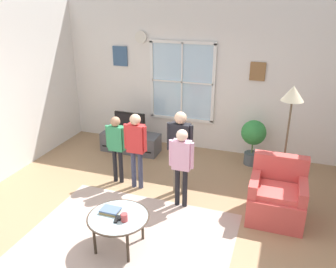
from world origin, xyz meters
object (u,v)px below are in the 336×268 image
object	(u,v)px
coffee_table	(118,218)
cup	(124,217)
person_pink_shirt	(182,160)
tv_stand	(131,142)
person_red_shirt	(136,143)
television	(130,123)
remote_near_books	(117,219)
potted_plant_by_window	(253,137)
book_stack	(110,211)
floor_lamp	(291,106)
remote_near_cup	(121,217)
person_black_shirt	(180,144)
person_green_shirt	(117,142)

from	to	relation	value
coffee_table	cup	distance (m)	0.15
cup	person_pink_shirt	size ratio (longest dim) A/B	0.08
tv_stand	person_red_shirt	xyz separation A→B (m)	(0.71, -1.29, 0.61)
television	coffee_table	size ratio (longest dim) A/B	0.83
remote_near_books	potted_plant_by_window	xyz separation A→B (m)	(1.29, 2.99, 0.10)
book_stack	cup	world-z (taller)	cup
floor_lamp	remote_near_cup	bearing A→B (deg)	-133.97
person_black_shirt	floor_lamp	bearing A→B (deg)	14.10
book_stack	remote_near_books	world-z (taller)	book_stack
tv_stand	television	world-z (taller)	television
remote_near_books	person_red_shirt	xyz separation A→B (m)	(-0.39, 1.49, 0.34)
television	coffee_table	world-z (taller)	television
person_red_shirt	person_pink_shirt	distance (m)	0.89
television	book_stack	xyz separation A→B (m)	(0.96, -2.66, -0.14)
coffee_table	person_black_shirt	distance (m)	1.59
remote_near_books	floor_lamp	xyz separation A→B (m)	(1.85, 1.95, 1.05)
book_stack	person_green_shirt	distance (m)	1.59
coffee_table	book_stack	size ratio (longest dim) A/B	3.25
tv_stand	cup	distance (m)	3.04
television	potted_plant_by_window	distance (m)	2.41
tv_stand	cup	xyz separation A→B (m)	(1.21, -2.77, 0.31)
tv_stand	book_stack	world-z (taller)	book_stack
tv_stand	person_red_shirt	size ratio (longest dim) A/B	0.92
television	person_pink_shirt	bearing A→B (deg)	-45.21
cup	person_red_shirt	world-z (taller)	person_red_shirt
person_pink_shirt	person_red_shirt	bearing A→B (deg)	161.47
cup	coffee_table	bearing A→B (deg)	153.43
person_red_shirt	tv_stand	bearing A→B (deg)	118.97
remote_near_books	person_red_shirt	size ratio (longest dim) A/B	0.11
person_black_shirt	potted_plant_by_window	distance (m)	1.75
person_black_shirt	floor_lamp	xyz separation A→B (m)	(1.54, 0.39, 0.65)
tv_stand	book_stack	distance (m)	2.84
person_green_shirt	television	bearing A→B (deg)	105.23
tv_stand	person_green_shirt	xyz separation A→B (m)	(0.33, -1.22, 0.55)
book_stack	person_pink_shirt	size ratio (longest dim) A/B	0.19
remote_near_cup	person_red_shirt	distance (m)	1.53
floor_lamp	person_red_shirt	bearing A→B (deg)	-168.43
coffee_table	person_pink_shirt	bearing A→B (deg)	67.97
coffee_table	potted_plant_by_window	size ratio (longest dim) A/B	0.89
floor_lamp	person_green_shirt	bearing A→B (deg)	-171.46
coffee_table	person_green_shirt	xyz separation A→B (m)	(-0.76, 1.49, 0.32)
remote_near_books	book_stack	bearing A→B (deg)	140.29
cup	remote_near_books	xyz separation A→B (m)	(-0.10, -0.01, -0.04)
tv_stand	person_pink_shirt	size ratio (longest dim) A/B	0.96
person_pink_shirt	coffee_table	bearing A→B (deg)	-112.03
cup	potted_plant_by_window	xyz separation A→B (m)	(1.19, 2.98, 0.06)
television	cup	xyz separation A→B (m)	(1.21, -2.77, -0.12)
book_stack	remote_near_books	xyz separation A→B (m)	(0.14, -0.12, -0.01)
remote_near_cup	person_green_shirt	xyz separation A→B (m)	(-0.80, 1.50, 0.28)
tv_stand	person_pink_shirt	distance (m)	2.29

